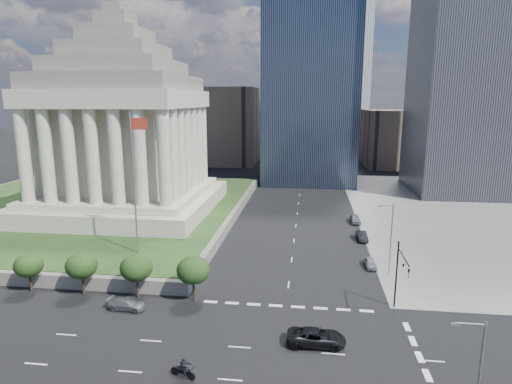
% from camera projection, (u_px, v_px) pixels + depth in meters
% --- Properties ---
extents(ground, '(500.00, 500.00, 0.00)m').
position_uv_depth(ground, '(302.00, 177.00, 133.21)').
color(ground, black).
rests_on(ground, ground).
extents(plaza_terrace, '(66.00, 70.00, 1.80)m').
position_uv_depth(plaza_terrace, '(82.00, 210.00, 90.06)').
color(plaza_terrace, '#605D52').
rests_on(plaza_terrace, ground).
extents(plaza_lawn, '(64.00, 68.00, 0.10)m').
position_uv_depth(plaza_lawn, '(82.00, 205.00, 89.86)').
color(plaza_lawn, '#1E3D19').
rests_on(plaza_lawn, plaza_terrace).
extents(war_memorial, '(34.00, 34.00, 39.00)m').
position_uv_depth(war_memorial, '(122.00, 111.00, 82.44)').
color(war_memorial, '#ABA38F').
rests_on(war_memorial, plaza_lawn).
extents(flagpole, '(2.52, 0.24, 20.00)m').
position_uv_depth(flagpole, '(135.00, 177.00, 59.42)').
color(flagpole, slate).
rests_on(flagpole, plaza_lawn).
extents(tree_row, '(53.00, 4.00, 6.00)m').
position_uv_depth(tree_row, '(3.00, 267.00, 53.54)').
color(tree_row, '#183210').
rests_on(tree_row, ground).
extents(midrise_glass, '(26.00, 26.00, 60.00)m').
position_uv_depth(midrise_glass, '(311.00, 77.00, 121.78)').
color(midrise_glass, black).
rests_on(midrise_glass, ground).
extents(building_filler_ne, '(20.00, 30.00, 20.00)m').
position_uv_depth(building_filler_ne, '(392.00, 138.00, 156.26)').
color(building_filler_ne, brown).
rests_on(building_filler_ne, ground).
extents(building_filler_nw, '(24.00, 30.00, 28.00)m').
position_uv_depth(building_filler_nw, '(225.00, 125.00, 163.03)').
color(building_filler_nw, brown).
rests_on(building_filler_nw, ground).
extents(traffic_signal_ne, '(0.30, 5.74, 8.00)m').
position_uv_depth(traffic_signal_ne, '(400.00, 270.00, 46.88)').
color(traffic_signal_ne, black).
rests_on(traffic_signal_ne, ground).
extents(street_lamp_south, '(2.13, 0.22, 10.00)m').
position_uv_depth(street_lamp_south, '(476.00, 383.00, 27.59)').
color(street_lamp_south, slate).
rests_on(street_lamp_south, ground).
extents(street_lamp_north, '(2.13, 0.22, 10.00)m').
position_uv_depth(street_lamp_north, '(390.00, 235.00, 57.65)').
color(street_lamp_north, slate).
rests_on(street_lamp_north, ground).
extents(pickup_truck, '(5.82, 2.83, 1.60)m').
position_uv_depth(pickup_truck, '(316.00, 337.00, 41.86)').
color(pickup_truck, black).
rests_on(pickup_truck, ground).
extents(suv_grey, '(2.09, 4.55, 1.29)m').
position_uv_depth(suv_grey, '(127.00, 304.00, 48.99)').
color(suv_grey, '#5A5D62').
rests_on(suv_grey, ground).
extents(parked_sedan_near, '(3.90, 1.75, 1.30)m').
position_uv_depth(parked_sedan_near, '(370.00, 263.00, 61.28)').
color(parked_sedan_near, gray).
rests_on(parked_sedan_near, ground).
extents(parked_sedan_mid, '(4.51, 1.83, 1.46)m').
position_uv_depth(parked_sedan_mid, '(362.00, 236.00, 73.17)').
color(parked_sedan_mid, black).
rests_on(parked_sedan_mid, ground).
extents(parked_sedan_far, '(4.61, 1.99, 1.55)m').
position_uv_depth(parked_sedan_far, '(355.00, 219.00, 83.39)').
color(parked_sedan_far, slate).
rests_on(parked_sedan_far, ground).
extents(motorcycle_trail, '(2.61, 1.43, 1.88)m').
position_uv_depth(motorcycle_trail, '(183.00, 368.00, 36.85)').
color(motorcycle_trail, black).
rests_on(motorcycle_trail, ground).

